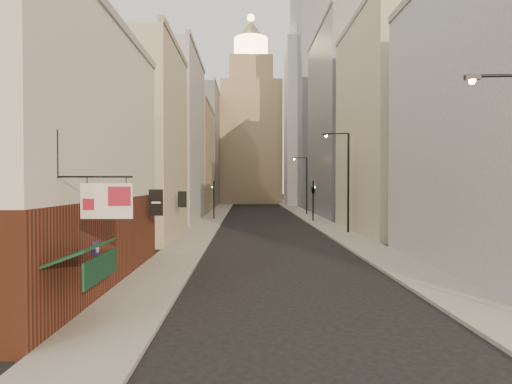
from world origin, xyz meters
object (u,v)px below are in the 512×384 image
(streetlamp_far, at_px, (305,182))
(traffic_light_left, at_px, (214,194))
(clock_tower, at_px, (251,129))
(white_tower, at_px, (305,116))
(traffic_light_right, at_px, (313,189))
(streetlamp_mid, at_px, (346,176))

(streetlamp_far, height_order, traffic_light_left, streetlamp_far)
(clock_tower, height_order, white_tower, clock_tower)
(traffic_light_right, bearing_deg, white_tower, -92.92)
(streetlamp_far, bearing_deg, white_tower, 92.74)
(white_tower, distance_m, traffic_light_right, 39.89)
(white_tower, relative_size, traffic_light_right, 8.30)
(white_tower, height_order, streetlamp_mid, white_tower)
(white_tower, xyz_separation_m, traffic_light_right, (-4.07, -36.88, -14.67))
(streetlamp_mid, height_order, traffic_light_right, streetlamp_mid)
(white_tower, xyz_separation_m, streetlamp_far, (-3.44, -25.49, -13.76))
(white_tower, distance_m, streetlamp_far, 29.17)
(clock_tower, relative_size, traffic_light_right, 8.98)
(traffic_light_right, bearing_deg, clock_tower, -78.86)
(white_tower, relative_size, traffic_light_left, 8.30)
(clock_tower, height_order, traffic_light_left, clock_tower)
(clock_tower, distance_m, traffic_light_right, 53.14)
(traffic_light_right, bearing_deg, streetlamp_mid, 98.71)
(white_tower, distance_m, streetlamp_mid, 50.78)
(streetlamp_mid, distance_m, streetlamp_far, 23.45)
(streetlamp_mid, distance_m, traffic_light_right, 12.19)
(traffic_light_left, bearing_deg, white_tower, -123.01)
(streetlamp_mid, bearing_deg, traffic_light_right, 111.60)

